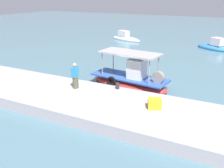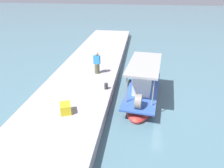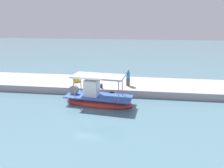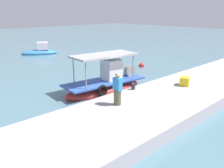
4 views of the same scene
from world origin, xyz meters
name	(u,v)px [view 3 (image 3 of 4)]	position (x,y,z in m)	size (l,w,h in m)	color
ground_plane	(89,105)	(0.00, 0.00, 0.00)	(120.00, 120.00, 0.00)	slate
dock_quay	(100,85)	(0.00, -4.57, 0.33)	(36.00, 4.81, 0.66)	#A8A0A6
main_fishing_boat	(98,99)	(-0.68, -0.21, 0.49)	(6.00, 2.56, 2.87)	red
fisherman_near_bollard	(128,78)	(-3.01, -3.65, 1.41)	(0.40, 0.49, 1.66)	#55563D
mooring_bollard	(101,86)	(-0.57, -2.56, 0.86)	(0.24, 0.24, 0.39)	#2D2D33
cargo_crate	(76,79)	(2.41, -4.25, 0.93)	(0.69, 0.55, 0.54)	yellow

